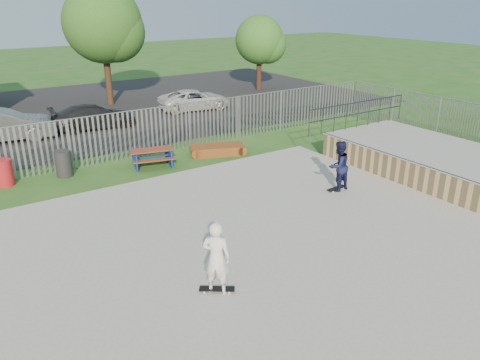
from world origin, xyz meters
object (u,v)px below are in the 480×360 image
skater_white (216,258)px  funbox (218,150)px  picnic_table (152,157)px  car_white (195,100)px  tree_right (259,40)px  car_dark (93,117)px  tree_mid (103,24)px  trash_bin_grey (64,164)px  skater_navy (338,166)px  car_silver (2,126)px  trash_bin_red (4,173)px

skater_white → funbox: bearing=-76.5°
picnic_table → funbox: bearing=9.9°
car_white → tree_right: size_ratio=0.82×
car_dark → car_white: car_dark is taller
picnic_table → tree_mid: bearing=92.1°
funbox → skater_white: bearing=-99.5°
car_dark → tree_right: tree_right is taller
trash_bin_grey → skater_white: 9.82m
tree_mid → skater_navy: size_ratio=4.14×
trash_bin_grey → car_silver: bearing=100.7°
trash_bin_grey → tree_mid: size_ratio=0.14×
car_white → skater_white: skater_white is taller
trash_bin_red → skater_white: skater_white is taller
trash_bin_red → skater_white: size_ratio=0.56×
picnic_table → car_white: car_white is taller
car_dark → funbox: bearing=-151.2°
trash_bin_grey → car_dark: (3.08, 6.18, 0.13)m
car_silver → tree_right: tree_right is taller
trash_bin_grey → car_dark: car_dark is taller
funbox → car_silver: bearing=157.8°
picnic_table → funbox: (2.96, -0.20, -0.15)m
trash_bin_red → trash_bin_grey: (2.01, -0.21, 0.01)m
picnic_table → tree_mid: 13.17m
car_dark → skater_white: (-2.24, -15.95, 0.39)m
skater_navy → picnic_table: bearing=-61.4°
car_silver → trash_bin_red: bearing=179.6°
trash_bin_red → tree_mid: tree_mid is taller
trash_bin_red → skater_navy: 11.78m
car_silver → tree_mid: tree_mid is taller
tree_mid → car_white: bearing=-49.2°
tree_mid → funbox: bearing=-87.9°
funbox → car_silver: 10.25m
skater_navy → skater_white: (-6.49, -2.82, 0.00)m
funbox → car_silver: (-7.36, 7.11, 0.58)m
trash_bin_grey → car_silver: (-1.16, 6.16, 0.28)m
tree_right → skater_white: (-15.58, -19.99, -2.48)m
car_white → skater_white: 18.94m
trash_bin_red → tree_right: tree_right is taller
picnic_table → car_dark: car_dark is taller
tree_mid → picnic_table: bearing=-101.7°
car_dark → tree_right: 14.24m
skater_white → picnic_table: bearing=-60.1°
trash_bin_red → trash_bin_grey: trash_bin_grey is taller
funbox → picnic_table: bearing=-162.1°
car_white → car_silver: bearing=103.0°
car_silver → tree_right: bearing=-69.3°
car_dark → car_white: bearing=-76.7°
tree_right → skater_white: tree_right is taller
tree_right → skater_navy: bearing=-117.9°
tree_right → skater_white: size_ratio=3.00×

